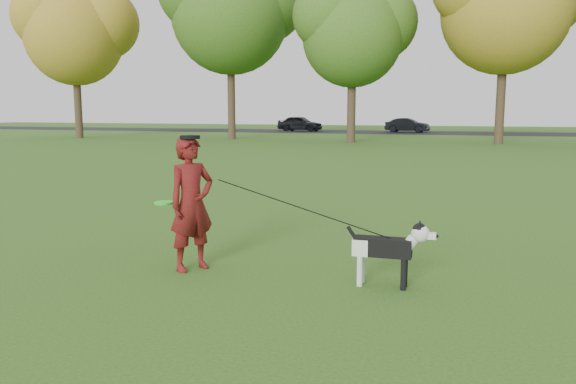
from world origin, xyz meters
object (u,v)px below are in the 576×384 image
(man, at_px, (192,204))
(car_left, at_px, (300,123))
(car_mid, at_px, (408,125))
(dog, at_px, (390,246))

(man, relative_size, car_left, 0.41)
(car_left, distance_m, car_mid, 9.03)
(dog, xyz_separation_m, car_left, (-12.60, 40.49, 0.22))
(man, bearing_deg, dog, -57.47)
(man, xyz_separation_m, dog, (2.31, 0.02, -0.34))
(dog, bearing_deg, car_mid, 95.03)
(dog, distance_m, car_mid, 40.64)
(car_left, bearing_deg, dog, -155.27)
(man, height_order, car_left, man)
(car_left, xyz_separation_m, car_mid, (9.03, 0.00, -0.08))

